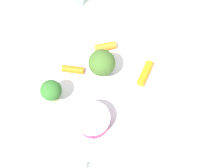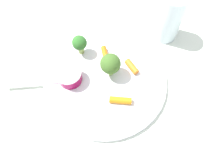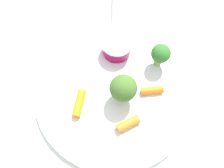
% 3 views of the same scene
% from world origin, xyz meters
% --- Properties ---
extents(ground_plane, '(2.40, 2.40, 0.00)m').
position_xyz_m(ground_plane, '(0.00, 0.00, 0.00)').
color(ground_plane, silver).
extents(plate, '(0.28, 0.28, 0.01)m').
position_xyz_m(plate, '(0.00, 0.00, 0.01)').
color(plate, white).
rests_on(plate, ground_plane).
extents(sauce_cup, '(0.06, 0.06, 0.03)m').
position_xyz_m(sauce_cup, '(0.00, -0.08, 0.03)').
color(sauce_cup, maroon).
rests_on(sauce_cup, plate).
extents(broccoli_floret_0, '(0.04, 0.04, 0.06)m').
position_xyz_m(broccoli_floret_0, '(-0.01, 0.01, 0.05)').
color(broccoli_floret_0, '#9BC462').
rests_on(broccoli_floret_0, plate).
extents(broccoli_floret_1, '(0.03, 0.03, 0.05)m').
position_xyz_m(broccoli_floret_1, '(-0.08, -0.06, 0.04)').
color(broccoli_floret_1, '#8BAC5A').
rests_on(broccoli_floret_1, plate).
extents(carrot_stick_0, '(0.04, 0.02, 0.01)m').
position_xyz_m(carrot_stick_0, '(-0.07, 0.00, 0.02)').
color(carrot_stick_0, orange).
rests_on(carrot_stick_0, plate).
extents(carrot_stick_1, '(0.02, 0.05, 0.01)m').
position_xyz_m(carrot_stick_1, '(0.06, 0.03, 0.02)').
color(carrot_stick_1, orange).
rests_on(carrot_stick_1, plate).
extents(carrot_stick_2, '(0.04, 0.03, 0.01)m').
position_xyz_m(carrot_stick_2, '(-0.03, 0.06, 0.02)').
color(carrot_stick_2, orange).
rests_on(carrot_stick_2, plate).
extents(fork, '(0.02, 0.16, 0.00)m').
position_xyz_m(fork, '(0.01, -0.14, 0.01)').
color(fork, beige).
rests_on(fork, plate).
extents(drinking_glass, '(0.06, 0.06, 0.12)m').
position_xyz_m(drinking_glass, '(-0.14, 0.16, 0.06)').
color(drinking_glass, silver).
rests_on(drinking_glass, ground_plane).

